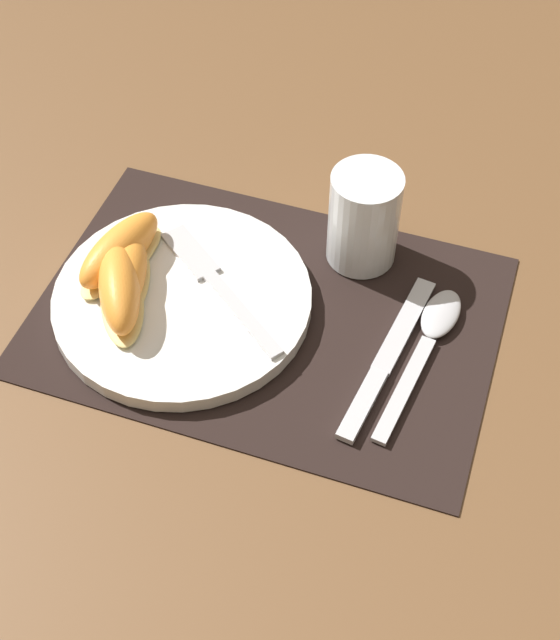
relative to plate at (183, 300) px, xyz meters
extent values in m
plane|color=brown|center=(0.08, 0.02, -0.01)|extent=(3.00, 3.00, 0.00)
cube|color=black|center=(0.08, 0.02, -0.01)|extent=(0.44, 0.30, 0.00)
cylinder|color=white|center=(0.00, 0.00, 0.00)|extent=(0.25, 0.25, 0.02)
cylinder|color=silver|center=(0.15, 0.12, 0.04)|extent=(0.07, 0.07, 0.10)
cylinder|color=#F9AD19|center=(0.15, 0.12, 0.02)|extent=(0.06, 0.06, 0.05)
cube|color=#BCBCC1|center=(0.20, -0.06, 0.00)|extent=(0.03, 0.08, 0.01)
cube|color=#BCBCC1|center=(0.21, 0.04, -0.01)|extent=(0.03, 0.12, 0.01)
cube|color=#BCBCC1|center=(0.23, -0.03, -0.01)|extent=(0.03, 0.13, 0.01)
ellipsoid|color=#BCBCC1|center=(0.24, 0.07, 0.00)|extent=(0.04, 0.07, 0.01)
cube|color=#BCBCC1|center=(0.06, -0.01, 0.01)|extent=(0.10, 0.08, 0.00)
cube|color=#BCBCC1|center=(-0.01, 0.05, 0.01)|extent=(0.07, 0.07, 0.00)
ellipsoid|color=#F4DB84|center=(-0.07, 0.02, 0.01)|extent=(0.07, 0.12, 0.01)
ellipsoid|color=orange|center=(-0.07, 0.02, 0.03)|extent=(0.06, 0.12, 0.04)
ellipsoid|color=#F4DB84|center=(-0.05, -0.01, 0.01)|extent=(0.07, 0.11, 0.01)
ellipsoid|color=orange|center=(-0.05, -0.01, 0.03)|extent=(0.06, 0.11, 0.04)
ellipsoid|color=#F4DB84|center=(-0.05, -0.03, 0.01)|extent=(0.09, 0.12, 0.01)
ellipsoid|color=orange|center=(-0.05, -0.03, 0.03)|extent=(0.09, 0.11, 0.05)
camera|label=1|loc=(0.27, -0.50, 0.66)|focal=50.00mm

